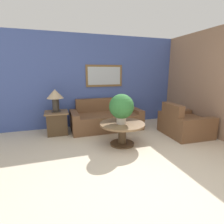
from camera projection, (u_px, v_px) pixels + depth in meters
The scene contains 9 objects.
ground_plane at pixel (157, 184), 2.52m from camera, with size 20.00×20.00×0.00m, color beige.
wall_back at pixel (101, 81), 5.17m from camera, with size 6.67×0.09×2.60m.
wall_right at pixel (207, 83), 4.40m from camera, with size 0.06×5.15×2.60m.
couch_main at pixel (106, 119), 4.94m from camera, with size 1.93×0.91×0.82m.
armchair at pixel (184, 125), 4.42m from camera, with size 1.02×1.11×0.82m.
coffee_table at pixel (122, 129), 3.81m from camera, with size 0.98×0.98×0.49m.
side_table at pixel (57, 122), 4.51m from camera, with size 0.58×0.58×0.58m.
table_lamp at pixel (55, 96), 4.35m from camera, with size 0.41×0.41×0.57m.
potted_plant_on_table at pixel (121, 107), 3.66m from camera, with size 0.53×0.53×0.64m.
Camera 1 is at (-1.31, -1.91, 1.57)m, focal length 28.00 mm.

